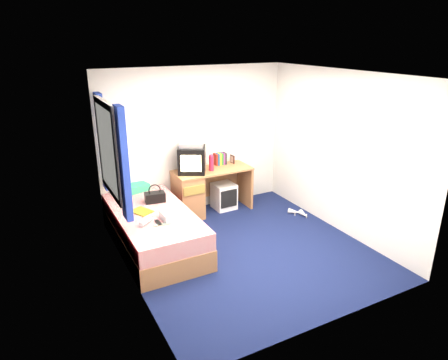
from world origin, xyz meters
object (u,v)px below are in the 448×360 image
crt_tv (192,160)px  desk (197,191)px  bed (154,229)px  colour_swatch_fan (162,224)px  vcr (191,145)px  aerosol_can (204,163)px  white_heels (299,213)px  pink_water_bottle (211,163)px  picture_frame (232,159)px  storage_cube (224,196)px  remote_control (158,223)px  towel (173,214)px  pillow (132,188)px  handbag (155,197)px  water_bottle (145,222)px  magazine (142,211)px

crt_tv → desk: bearing=28.0°
bed → colour_swatch_fan: bearing=-92.8°
bed → vcr: 1.51m
vcr → aerosol_can: vcr is taller
colour_swatch_fan → white_heels: colour_swatch_fan is taller
pink_water_bottle → vcr: bearing=167.5°
picture_frame → pink_water_bottle: (-0.50, -0.20, 0.05)m
bed → vcr: (0.92, 0.74, 0.94)m
crt_tv → storage_cube: bearing=28.0°
desk → picture_frame: size_ratio=9.29×
crt_tv → remote_control: size_ratio=3.49×
bed → towel: (0.18, -0.33, 0.33)m
pillow → picture_frame: (1.79, -0.02, 0.23)m
bed → crt_tv: size_ratio=3.58×
bed → aerosol_can: (1.17, 0.79, 0.58)m
bed → desk: 1.25m
aerosol_can → remote_control: (-1.22, -1.18, -0.30)m
aerosol_can → picture_frame: bearing=8.2°
storage_cube → vcr: 1.14m
bed → pillow: bearing=92.8°
bed → desk: (1.00, 0.74, 0.14)m
colour_swatch_fan → remote_control: bearing=115.4°
pillow → handbag: (0.19, -0.57, 0.03)m
colour_swatch_fan → white_heels: (2.50, 0.32, -0.51)m
storage_cube → pink_water_bottle: size_ratio=1.82×
crt_tv → vcr: bearing=90.0°
bed → crt_tv: (0.92, 0.74, 0.69)m
vcr → water_bottle: bearing=-107.3°
pink_water_bottle → storage_cube: bearing=14.1°
storage_cube → aerosol_can: aerosol_can is taller
towel → pillow: bearing=100.6°
crt_tv → towel: (-0.74, -1.07, -0.37)m
colour_swatch_fan → bed: bearing=87.2°
desk → water_bottle: 1.62m
bed → white_heels: bearing=-2.9°
bed → pink_water_bottle: bearing=28.5°
water_bottle → white_heels: (2.68, 0.21, -0.54)m
white_heels → aerosol_can: bearing=145.0°
storage_cube → magazine: magazine is taller
storage_cube → handbag: size_ratio=1.46×
vcr → aerosol_can: bearing=41.4°
pillow → vcr: 1.16m
storage_cube → water_bottle: bearing=-149.8°
water_bottle → white_heels: bearing=4.4°
aerosol_can → magazine: size_ratio=0.72×
desk → bed: bearing=-143.7°
pillow → water_bottle: bearing=-97.4°
vcr → handbag: (-0.78, -0.42, -0.59)m
pink_water_bottle → magazine: bearing=-156.2°
vcr → pink_water_bottle: (0.31, -0.07, -0.34)m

